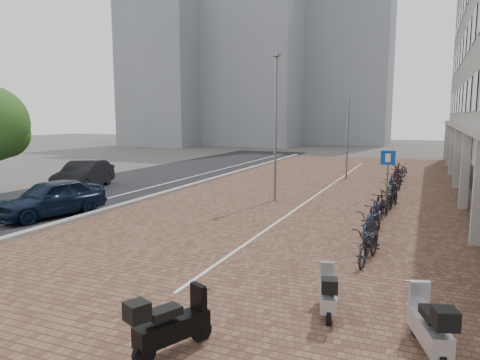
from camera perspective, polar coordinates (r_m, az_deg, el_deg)
name	(u,v)px	position (r m, az deg, el deg)	size (l,w,h in m)	color
ground	(164,248)	(13.97, -9.74, -8.52)	(140.00, 140.00, 0.00)	#474442
plaza_brick	(318,191)	(24.16, 9.97, -1.43)	(14.50, 42.00, 0.04)	brown
street_asphalt	(146,180)	(28.65, -11.99, 0.00)	(8.00, 50.00, 0.03)	black
curb	(200,183)	(26.62, -5.09, -0.33)	(0.35, 42.00, 0.14)	gray
lane_line	(173,182)	(27.56, -8.57, -0.20)	(0.12, 44.00, 0.00)	white
parking_line	(322,191)	(24.11, 10.43, -1.40)	(0.10, 30.00, 0.00)	white
bg_towers	(265,44)	(64.72, 3.26, 17.01)	(33.00, 23.00, 32.00)	gray
car_navy	(51,198)	(19.35, -23.02, -2.13)	(1.76, 4.38, 1.49)	black
car_dark	(84,175)	(26.03, -19.34, 0.62)	(1.65, 4.72, 1.56)	black
scooter_front	(328,292)	(9.41, 11.16, -13.82)	(0.44, 1.40, 0.96)	#B1B0B6
scooter_mid	(172,323)	(7.92, -8.63, -17.60)	(0.50, 1.60, 1.10)	black
scooter_back	(429,324)	(8.40, 23.01, -16.57)	(0.51, 1.62, 1.11)	#BAB9BF
parking_sign	(387,172)	(18.47, 18.32, 0.96)	(0.55, 0.12, 2.65)	slate
lamp_near	(275,130)	(20.83, 4.55, 6.43)	(0.12, 0.12, 6.73)	gray
lamp_far	(347,139)	(28.88, 13.56, 5.09)	(0.12, 0.12, 5.10)	gray
bike_row	(391,192)	(21.76, 18.70, -1.43)	(1.22, 20.44, 1.05)	black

